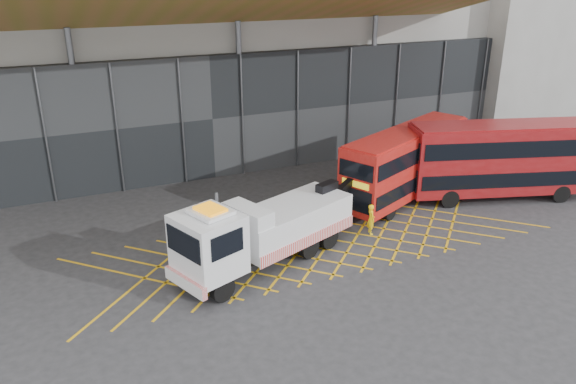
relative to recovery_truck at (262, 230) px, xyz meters
name	(u,v)px	position (x,y,z in m)	size (l,w,h in m)	color
ground_plane	(244,258)	(-0.56, 1.00, -1.80)	(120.00, 120.00, 0.00)	#2C2C2E
road_markings	(318,242)	(3.44, 1.00, -1.80)	(24.76, 7.16, 0.01)	gold
construction_building	(179,29)	(1.36, 19.39, 7.17)	(55.00, 23.97, 18.00)	gray
east_building	(524,5)	(31.44, 17.00, 8.20)	(15.00, 12.00, 20.00)	gray
recovery_truck	(262,230)	(0.00, 0.00, 0.00)	(10.95, 5.88, 3.90)	black
bus_towed	(406,161)	(10.90, 4.23, 0.57)	(10.52, 6.59, 4.27)	#AD140F
bus_second	(504,157)	(16.30, 1.97, 0.76)	(11.59, 5.88, 4.62)	maroon
worker	(371,219)	(6.47, 0.82, -0.97)	(0.61, 0.40, 1.66)	yellow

